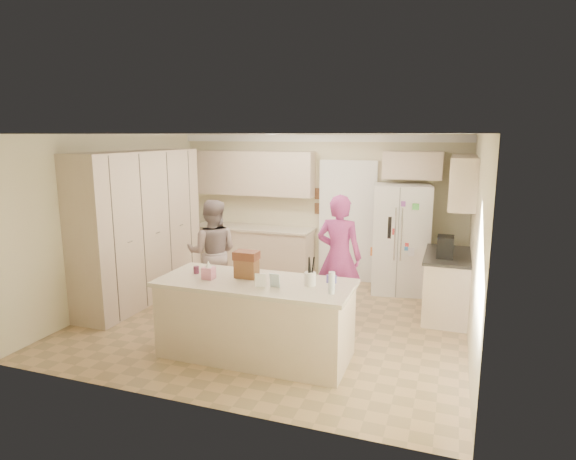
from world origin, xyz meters
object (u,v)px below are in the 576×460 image
(utensil_crock, at_px, (310,279))
(tissue_box, at_px, (209,273))
(coffee_maker, at_px, (445,247))
(teen_girl, at_px, (339,257))
(refrigerator, at_px, (400,239))
(dollhouse_body, at_px, (247,268))
(island_base, at_px, (256,320))
(teen_boy, at_px, (212,252))

(utensil_crock, distance_m, tissue_box, 1.21)
(coffee_maker, distance_m, teen_girl, 1.47)
(utensil_crock, bearing_deg, refrigerator, 77.12)
(utensil_crock, bearing_deg, dollhouse_body, 176.42)
(utensil_crock, bearing_deg, tissue_box, -172.87)
(island_base, distance_m, tissue_box, 0.79)
(coffee_maker, relative_size, island_base, 0.14)
(dollhouse_body, bearing_deg, refrigerator, 63.08)
(coffee_maker, xyz_separation_m, island_base, (-2.05, -1.90, -0.63))
(dollhouse_body, xyz_separation_m, teen_boy, (-1.18, 1.36, -0.22))
(dollhouse_body, distance_m, teen_boy, 1.81)
(refrigerator, height_order, teen_girl, refrigerator)
(utensil_crock, bearing_deg, teen_girl, 90.76)
(island_base, relative_size, teen_girl, 1.23)
(island_base, bearing_deg, refrigerator, 66.20)
(tissue_box, xyz_separation_m, dollhouse_body, (0.40, 0.20, 0.04))
(coffee_maker, xyz_separation_m, utensil_crock, (-1.40, -1.85, -0.07))
(teen_boy, bearing_deg, dollhouse_body, 112.66)
(refrigerator, xyz_separation_m, island_base, (-1.33, -3.01, -0.46))
(island_base, bearing_deg, tissue_box, -169.70)
(coffee_maker, bearing_deg, tissue_box, -142.43)
(tissue_box, bearing_deg, utensil_crock, 7.13)
(utensil_crock, bearing_deg, coffee_maker, 52.88)
(tissue_box, height_order, dollhouse_body, dollhouse_body)
(island_base, height_order, tissue_box, tissue_box)
(teen_boy, bearing_deg, utensil_crock, 126.23)
(dollhouse_body, bearing_deg, teen_girl, 61.86)
(utensil_crock, height_order, teen_boy, teen_boy)
(coffee_maker, relative_size, teen_girl, 0.17)
(teen_boy, height_order, teen_girl, teen_girl)
(tissue_box, bearing_deg, dollhouse_body, 26.57)
(refrigerator, relative_size, teen_boy, 1.10)
(coffee_maker, bearing_deg, utensil_crock, -127.12)
(refrigerator, bearing_deg, utensil_crock, -111.74)
(dollhouse_body, xyz_separation_m, teen_girl, (0.78, 1.46, -0.14))
(utensil_crock, xyz_separation_m, tissue_box, (-1.20, -0.15, -0.00))
(refrigerator, distance_m, tissue_box, 3.63)
(utensil_crock, xyz_separation_m, teen_girl, (-0.02, 1.51, -0.11))
(tissue_box, xyz_separation_m, teen_girl, (1.18, 1.66, -0.10))
(refrigerator, relative_size, coffee_maker, 6.00)
(coffee_maker, height_order, dollhouse_body, coffee_maker)
(tissue_box, distance_m, dollhouse_body, 0.45)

